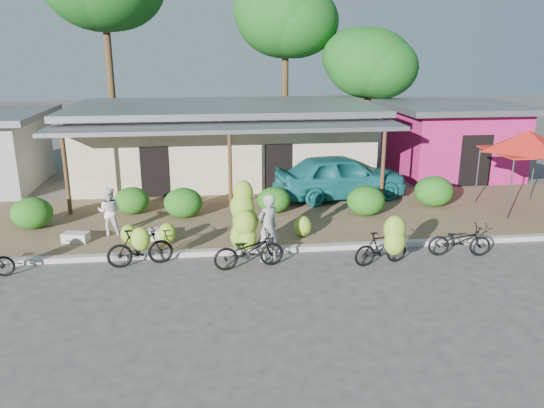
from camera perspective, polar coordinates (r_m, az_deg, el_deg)
The scene contains 26 objects.
ground at distance 13.56m, azimuth -3.10°, elevation -8.47°, with size 100.00×100.00×0.00m, color #444240.
sidewalk at distance 18.19m, azimuth -4.25°, elevation -1.66°, with size 60.00×6.00×0.12m, color #856248.
curb at distance 15.37m, azimuth -3.65°, elevation -5.08°, with size 60.00×0.25×0.15m, color #A8A399.
shop_main at distance 23.55m, azimuth -5.11°, elevation 6.69°, with size 13.00×8.50×3.35m.
shop_pink at distance 26.17m, azimuth 18.69°, elevation 6.77°, with size 6.00×6.00×3.25m.
tree_center_right at distance 29.21m, azimuth 1.03°, elevation 19.58°, with size 5.25×5.13×9.23m.
tree_near_right at distance 28.09m, azimuth 10.00°, elevation 14.89°, with size 4.54×4.37×6.72m.
hedge_0 at distance 18.60m, azimuth -24.41°, elevation -0.89°, with size 1.31×1.17×1.02m, color #1D5313.
hedge_1 at distance 19.08m, azimuth -14.83°, elevation 0.36°, with size 1.21×1.09×0.94m, color #1D5313.
hedge_2 at distance 18.29m, azimuth -9.52°, elevation 0.13°, with size 1.31×1.18×1.03m, color #1D5313.
hedge_3 at distance 18.59m, azimuth 0.19°, elevation 0.44°, with size 1.16×1.04×0.91m, color #1D5313.
hedge_4 at distance 18.56m, azimuth 10.07°, elevation 0.35°, with size 1.32×1.19×1.03m, color #1D5313.
hedge_5 at distance 20.19m, azimuth 17.01°, elevation 1.31°, with size 1.43×1.28×1.11m, color #1D5313.
red_canopy at distance 20.38m, azimuth 25.81°, elevation 6.11°, with size 3.50×3.50×2.86m.
bike_left at distance 14.70m, azimuth -14.02°, elevation -4.44°, with size 1.82×1.26×1.32m.
bike_center at distance 14.34m, azimuth -2.80°, elevation -3.21°, with size 2.00×1.34×2.30m.
bike_right at distance 14.51m, azimuth 12.15°, elevation -4.17°, with size 1.65×1.25×1.59m.
bike_far_right at distance 15.96m, azimuth 19.53°, elevation -3.72°, with size 1.83×0.87×0.92m.
loose_banana_a at distance 16.26m, azimuth -15.17°, elevation -3.15°, with size 0.47×0.40×0.58m, color #97BE2F.
loose_banana_b at distance 16.02m, azimuth -11.19°, elevation -3.09°, with size 0.50×0.43×0.63m, color #97BE2F.
loose_banana_c at distance 16.28m, azimuth 3.35°, elevation -2.41°, with size 0.52×0.45×0.66m, color #97BE2F.
sack_near at distance 16.51m, azimuth -12.93°, elevation -3.21°, with size 0.85×0.40×0.30m, color beige.
sack_far at distance 16.94m, azimuth -20.36°, elevation -3.37°, with size 0.75×0.38×0.28m, color beige.
vendor at distance 14.57m, azimuth -0.45°, elevation -2.57°, with size 0.70×0.46×1.92m, color gray.
bystander at distance 17.06m, azimuth -17.07°, elevation -0.76°, with size 0.73×0.57×1.50m, color white.
teal_van at distance 20.48m, azimuth 7.38°, elevation 2.99°, with size 2.03×5.04×1.72m, color #196E73.
Camera 1 is at (-0.80, -12.27, 5.73)m, focal length 35.00 mm.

